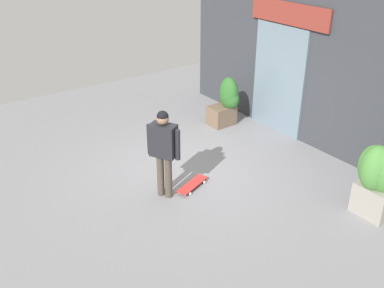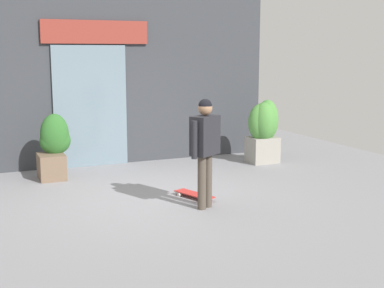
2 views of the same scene
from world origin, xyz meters
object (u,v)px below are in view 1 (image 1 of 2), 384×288
at_px(planter_box_right, 378,175).
at_px(skateboarder, 164,145).
at_px(planter_box_left, 227,102).
at_px(skateboard, 192,184).

bearing_deg(planter_box_right, skateboarder, -134.86).
xyz_separation_m(skateboarder, planter_box_left, (-1.80, 2.94, -0.44)).
height_order(skateboarder, skateboard, skateboarder).
bearing_deg(planter_box_left, planter_box_right, -5.07).
relative_size(skateboarder, planter_box_left, 1.38).
bearing_deg(planter_box_left, skateboard, -51.70).
distance_m(skateboarder, skateboard, 1.13).
xyz_separation_m(skateboarder, skateboard, (0.07, 0.57, -0.97)).
distance_m(skateboarder, planter_box_left, 3.48).
bearing_deg(skateboarder, skateboard, -37.92).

